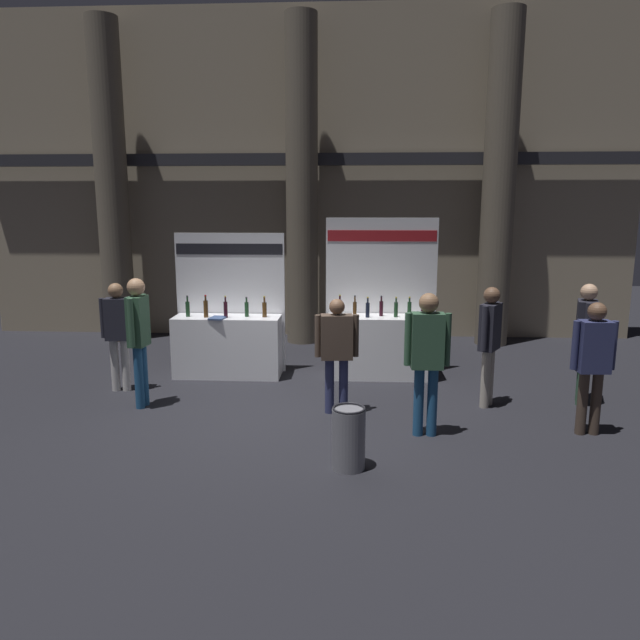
% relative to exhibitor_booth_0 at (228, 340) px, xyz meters
% --- Properties ---
extents(ground_plane, '(27.48, 27.48, 0.00)m').
position_rel_exhibitor_booth_0_xyz_m(ground_plane, '(1.01, -1.93, -0.60)').
color(ground_plane, black).
extents(hall_colonnade, '(13.74, 1.20, 6.74)m').
position_rel_exhibitor_booth_0_xyz_m(hall_colonnade, '(1.01, 3.14, 2.73)').
color(hall_colonnade, gray).
rests_on(hall_colonnade, ground_plane).
extents(exhibitor_booth_0, '(1.83, 0.71, 2.34)m').
position_rel_exhibitor_booth_0_xyz_m(exhibitor_booth_0, '(0.00, 0.00, 0.00)').
color(exhibitor_booth_0, white).
rests_on(exhibitor_booth_0, ground_plane).
extents(exhibitor_booth_1, '(1.83, 0.66, 2.59)m').
position_rel_exhibitor_booth_0_xyz_m(exhibitor_booth_1, '(2.52, 0.09, 0.03)').
color(exhibitor_booth_1, white).
rests_on(exhibitor_booth_1, ground_plane).
extents(trash_bin, '(0.36, 0.36, 0.69)m').
position_rel_exhibitor_booth_0_xyz_m(trash_bin, '(2.03, -3.48, -0.26)').
color(trash_bin, slate).
rests_on(trash_bin, ground_plane).
extents(visitor_2, '(0.36, 0.47, 1.69)m').
position_rel_exhibitor_booth_0_xyz_m(visitor_2, '(3.95, -1.33, 0.40)').
color(visitor_2, '#ADA393').
rests_on(visitor_2, ground_plane).
extents(visitor_3, '(0.37, 0.54, 1.72)m').
position_rel_exhibitor_booth_0_xyz_m(visitor_3, '(5.32, -1.14, 0.44)').
color(visitor_3, '#33563D').
rests_on(visitor_3, ground_plane).
extents(visitor_4, '(0.55, 0.23, 1.77)m').
position_rel_exhibitor_booth_0_xyz_m(visitor_4, '(2.95, -2.49, 0.46)').
color(visitor_4, navy).
rests_on(visitor_4, ground_plane).
extents(visitor_5, '(0.59, 0.27, 1.57)m').
position_rel_exhibitor_booth_0_xyz_m(visitor_5, '(1.84, -1.74, 0.33)').
color(visitor_5, navy).
rests_on(visitor_5, ground_plane).
extents(visitor_6, '(0.24, 0.48, 1.82)m').
position_rel_exhibitor_booth_0_xyz_m(visitor_6, '(-0.89, -1.64, 0.47)').
color(visitor_6, navy).
rests_on(visitor_6, ground_plane).
extents(visitor_7, '(0.54, 0.26, 1.65)m').
position_rel_exhibitor_booth_0_xyz_m(visitor_7, '(4.97, -2.33, 0.38)').
color(visitor_7, '#47382D').
rests_on(visitor_7, ground_plane).
extents(visitor_8, '(0.51, 0.26, 1.65)m').
position_rel_exhibitor_booth_0_xyz_m(visitor_8, '(-1.47, -0.93, 0.37)').
color(visitor_8, silver).
rests_on(visitor_8, ground_plane).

